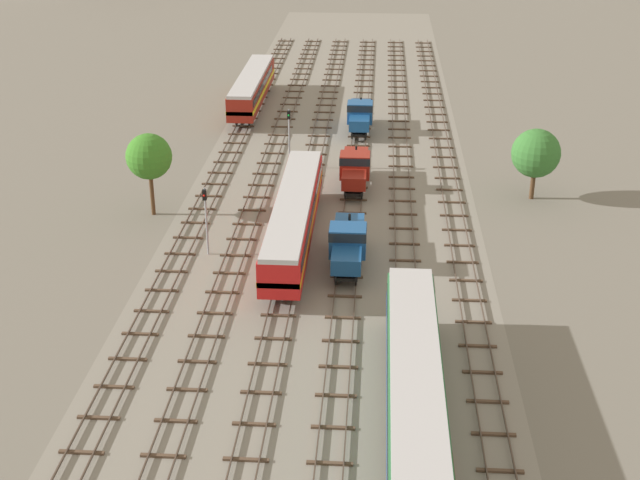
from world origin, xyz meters
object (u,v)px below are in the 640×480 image
at_px(shunter_loco_centre_near, 348,241).
at_px(passenger_coach_centre_left_mid, 294,215).
at_px(shunter_loco_centre_midfar, 355,167).
at_px(diesel_railcar_far_left_farther, 252,86).
at_px(signal_post_nearest, 289,131).
at_px(passenger_coach_centre_right_nearest, 415,385).
at_px(signal_post_near, 206,213).
at_px(shunter_loco_centre_far, 360,114).

xyz_separation_m(shunter_loco_centre_near, passenger_coach_centre_left_mid, (-4.31, 3.25, 0.60)).
bearing_deg(shunter_loco_centre_near, shunter_loco_centre_midfar, 90.00).
distance_m(passenger_coach_centre_left_mid, diesel_railcar_far_left_farther, 39.27).
bearing_deg(signal_post_nearest, passenger_coach_centre_right_nearest, -75.08).
height_order(shunter_loco_centre_midfar, signal_post_near, signal_post_near).
relative_size(passenger_coach_centre_right_nearest, shunter_loco_centre_far, 2.60).
relative_size(diesel_railcar_far_left_farther, signal_post_near, 3.76).
bearing_deg(shunter_loco_centre_far, passenger_coach_centre_left_mid, -98.20).
bearing_deg(signal_post_near, shunter_loco_centre_midfar, 54.35).
bearing_deg(diesel_railcar_far_left_farther, shunter_loco_centre_far, -33.11).
bearing_deg(shunter_loco_centre_far, signal_post_nearest, -118.08).
relative_size(signal_post_nearest, signal_post_near, 1.07).
distance_m(shunter_loco_centre_far, diesel_railcar_far_left_farther, 15.44).
xyz_separation_m(shunter_loco_centre_near, shunter_loco_centre_midfar, (0.00, 16.26, 0.00)).
height_order(diesel_railcar_far_left_farther, signal_post_near, signal_post_near).
distance_m(shunter_loco_centre_near, diesel_railcar_far_left_farther, 43.54).
xyz_separation_m(shunter_loco_centre_midfar, signal_post_near, (-10.77, -15.01, 1.45)).
bearing_deg(shunter_loco_centre_midfar, shunter_loco_centre_far, 90.00).
xyz_separation_m(passenger_coach_centre_right_nearest, shunter_loco_centre_near, (-4.31, 19.37, -0.60)).
bearing_deg(passenger_coach_centre_right_nearest, signal_post_near, 126.17).
relative_size(shunter_loco_centre_midfar, shunter_loco_centre_far, 1.00).
height_order(passenger_coach_centre_left_mid, shunter_loco_centre_far, passenger_coach_centre_left_mid).
bearing_deg(signal_post_near, signal_post_nearest, 77.72).
xyz_separation_m(passenger_coach_centre_right_nearest, diesel_railcar_far_left_farther, (-17.23, 60.94, -0.02)).
relative_size(shunter_loco_centre_near, passenger_coach_centre_left_mid, 0.38).
xyz_separation_m(shunter_loco_centre_far, diesel_railcar_far_left_farther, (-12.92, 8.43, 0.59)).
bearing_deg(passenger_coach_centre_left_mid, shunter_loco_centre_far, 81.80).
relative_size(shunter_loco_centre_near, signal_post_nearest, 1.45).
height_order(shunter_loco_centre_far, signal_post_near, signal_post_near).
height_order(diesel_railcar_far_left_farther, signal_post_nearest, signal_post_nearest).
bearing_deg(shunter_loco_centre_midfar, passenger_coach_centre_left_mid, -108.32).
height_order(shunter_loco_centre_near, diesel_railcar_far_left_farther, diesel_railcar_far_left_farther).
distance_m(shunter_loco_centre_near, signal_post_near, 10.94).
distance_m(passenger_coach_centre_right_nearest, shunter_loco_centre_near, 19.85).
relative_size(shunter_loco_centre_midfar, signal_post_nearest, 1.45).
distance_m(passenger_coach_centre_right_nearest, shunter_loco_centre_midfar, 35.90).
height_order(shunter_loco_centre_near, shunter_loco_centre_far, same).
xyz_separation_m(shunter_loco_centre_near, signal_post_near, (-10.77, 1.25, 1.45)).
distance_m(diesel_railcar_far_left_farther, signal_post_nearest, 21.55).
xyz_separation_m(diesel_railcar_far_left_farther, signal_post_nearest, (6.46, -20.53, 1.09)).
height_order(passenger_coach_centre_right_nearest, shunter_loco_centre_near, passenger_coach_centre_right_nearest).
bearing_deg(passenger_coach_centre_right_nearest, signal_post_nearest, 104.92).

